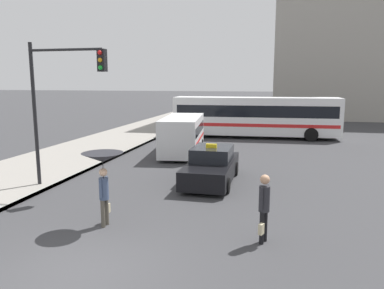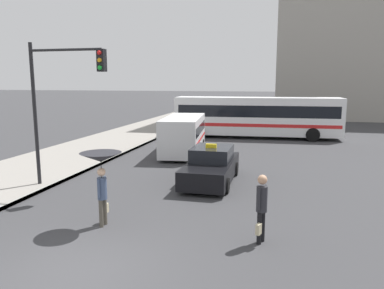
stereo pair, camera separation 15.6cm
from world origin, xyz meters
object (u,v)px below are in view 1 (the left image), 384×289
Objects in this scene: taxi at (211,166)px; ambulance_van at (183,133)px; pedestrian_man at (264,204)px; pedestrian_with_umbrella at (103,165)px; city_bus at (255,115)px; traffic_light at (61,89)px.

ambulance_van reaches higher than taxi.
ambulance_van is at bearing -135.11° from pedestrian_man.
pedestrian_man is at bearing 107.49° from ambulance_van.
taxi is 2.06× the size of pedestrian_with_umbrella.
pedestrian_with_umbrella is 4.62m from pedestrian_man.
city_bus reaches higher than pedestrian_with_umbrella.
pedestrian_with_umbrella is at bearing -44.71° from traffic_light.
ambulance_van is 3.09× the size of pedestrian_man.
pedestrian_with_umbrella reaches higher than pedestrian_man.
city_bus is 6.64× the size of pedestrian_man.
city_bus is at bearing -6.39° from pedestrian_with_umbrella.
city_bus is 2.16× the size of traffic_light.
ambulance_van is at bearing 5.90° from pedestrian_with_umbrella.
traffic_light is at bearing 24.21° from taxi.
pedestrian_with_umbrella is at bearing -70.99° from pedestrian_man.
city_bus is 16.93m from traffic_light.
ambulance_van is 8.86m from traffic_light.
city_bus is at bearing -155.10° from pedestrian_man.
city_bus reaches higher than taxi.
taxi is at bearing 173.02° from city_bus.
ambulance_van is at bearing 151.21° from city_bus.
pedestrian_man is 8.80m from traffic_light.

